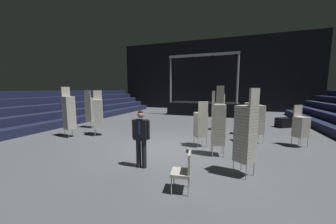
{
  "coord_description": "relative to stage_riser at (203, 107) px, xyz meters",
  "views": [
    {
      "loc": [
        2.62,
        -6.78,
        2.36
      ],
      "look_at": [
        0.03,
        0.43,
        1.4
      ],
      "focal_mm": 19.46,
      "sensor_mm": 36.0,
      "label": 1
    }
  ],
  "objects": [
    {
      "name": "man_with_tie",
      "position": [
        0.07,
        -12.41,
        0.33
      ],
      "size": [
        0.57,
        0.25,
        1.75
      ],
      "rotation": [
        0.0,
        0.0,
        3.19
      ],
      "color": "black",
      "rests_on": "ground_plane"
    },
    {
      "name": "chair_stack_rear_centre",
      "position": [
        3.65,
        -8.39,
        0.41
      ],
      "size": [
        0.57,
        0.57,
        2.14
      ],
      "rotation": [
        0.0,
        0.0,
        5.09
      ],
      "color": "#B2B5BA",
      "rests_on": "ground_plane"
    },
    {
      "name": "equipment_road_case",
      "position": [
        5.67,
        -4.13,
        -0.37
      ],
      "size": [
        1.08,
        0.99,
        0.58
      ],
      "primitive_type": "cube",
      "rotation": [
        0.0,
        0.0,
        0.56
      ],
      "color": "black",
      "rests_on": "ground_plane"
    },
    {
      "name": "chair_stack_mid_right",
      "position": [
        1.4,
        -9.74,
        0.28
      ],
      "size": [
        0.61,
        0.61,
        1.88
      ],
      "rotation": [
        0.0,
        0.0,
        0.63
      ],
      "color": "#B2B5BA",
      "rests_on": "ground_plane"
    },
    {
      "name": "chair_stack_aisle_left",
      "position": [
        1.93,
        -6.3,
        0.62
      ],
      "size": [
        0.46,
        0.46,
        2.56
      ],
      "rotation": [
        0.0,
        0.0,
        6.23
      ],
      "color": "#B2B5BA",
      "rests_on": "ground_plane"
    },
    {
      "name": "chair_stack_rear_left",
      "position": [
        -4.96,
        -10.42,
        0.58
      ],
      "size": [
        0.53,
        0.53,
        2.48
      ],
      "rotation": [
        0.0,
        0.0,
        4.48
      ],
      "color": "#B2B5BA",
      "rests_on": "ground_plane"
    },
    {
      "name": "chair_stack_mid_centre",
      "position": [
        -5.61,
        -8.29,
        0.49
      ],
      "size": [
        0.46,
        0.46,
        2.31
      ],
      "rotation": [
        0.0,
        0.0,
        0.04
      ],
      "color": "#B2B5BA",
      "rests_on": "ground_plane"
    },
    {
      "name": "bleacher_bank_left",
      "position": [
        -9.12,
        -9.33,
        0.46
      ],
      "size": [
        3.75,
        24.0,
        2.25
      ],
      "rotation": [
        0.0,
        0.0,
        1.57
      ],
      "color": "#191E38",
      "rests_on": "ground_plane"
    },
    {
      "name": "chair_stack_mid_left",
      "position": [
        2.15,
        -10.57,
        0.49
      ],
      "size": [
        0.52,
        0.52,
        2.31
      ],
      "rotation": [
        0.0,
        0.0,
        4.92
      ],
      "color": "#B2B5BA",
      "rests_on": "ground_plane"
    },
    {
      "name": "ground_plane",
      "position": [
        0.0,
        -10.33,
        -0.71
      ],
      "size": [
        22.0,
        30.0,
        0.1
      ],
      "primitive_type": "cube",
      "color": "#515459"
    },
    {
      "name": "arena_end_wall",
      "position": [
        0.0,
        4.67,
        3.34
      ],
      "size": [
        22.0,
        0.3,
        8.0
      ],
      "primitive_type": "cube",
      "color": "black",
      "rests_on": "ground_plane"
    },
    {
      "name": "chair_stack_aisle_right",
      "position": [
        -3.84,
        -9.66,
        0.49
      ],
      "size": [
        0.62,
        0.62,
        2.31
      ],
      "rotation": [
        0.0,
        0.0,
        3.79
      ],
      "color": "#B2B5BA",
      "rests_on": "ground_plane"
    },
    {
      "name": "chair_stack_front_left",
      "position": [
        2.97,
        -11.91,
        0.53
      ],
      "size": [
        0.61,
        0.61,
        2.39
      ],
      "rotation": [
        0.0,
        0.0,
        0.96
      ],
      "color": "#B2B5BA",
      "rests_on": "ground_plane"
    },
    {
      "name": "stage_riser",
      "position": [
        0.0,
        0.0,
        0.0
      ],
      "size": [
        6.27,
        2.7,
        5.37
      ],
      "color": "black",
      "rests_on": "ground_plane"
    },
    {
      "name": "chair_stack_front_right",
      "position": [
        3.42,
        -7.0,
        0.41
      ],
      "size": [
        0.5,
        0.5,
        2.14
      ],
      "rotation": [
        0.0,
        0.0,
        1.43
      ],
      "color": "#B2B5BA",
      "rests_on": "ground_plane"
    },
    {
      "name": "loose_chair_near_man",
      "position": [
        1.62,
        -13.25,
        -0.13
      ],
      "size": [
        0.5,
        0.5,
        0.95
      ],
      "rotation": [
        0.0,
        0.0,
        1.73
      ],
      "color": "#B2B5BA",
      "rests_on": "ground_plane"
    },
    {
      "name": "chair_stack_rear_right",
      "position": [
        5.27,
        -8.38,
        0.2
      ],
      "size": [
        0.61,
        0.61,
        1.71
      ],
      "rotation": [
        0.0,
        0.0,
        3.73
      ],
      "color": "#B2B5BA",
      "rests_on": "ground_plane"
    }
  ]
}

